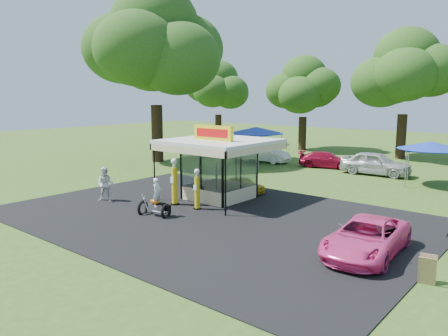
{
  "coord_description": "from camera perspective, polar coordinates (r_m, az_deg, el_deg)",
  "views": [
    {
      "loc": [
        13.56,
        -13.35,
        5.78
      ],
      "look_at": [
        -0.83,
        4.0,
        2.03
      ],
      "focal_mm": 35.0,
      "sensor_mm": 36.0,
      "label": 1
    }
  ],
  "objects": [
    {
      "name": "pink_sedan",
      "position": [
        16.91,
        18.11,
        -8.63
      ],
      "size": [
        2.57,
        4.98,
        1.34
      ],
      "primitive_type": "imported",
      "rotation": [
        0.0,
        0.0,
        0.07
      ],
      "color": "#F44293",
      "rests_on": "ground"
    },
    {
      "name": "tent_east",
      "position": [
        30.94,
        25.42,
        2.64
      ],
      "size": [
        4.11,
        4.11,
        2.88
      ],
      "rotation": [
        0.0,
        0.0,
        0.25
      ],
      "color": "gray",
      "rests_on": "ground"
    },
    {
      "name": "asphalt_apron",
      "position": [
        21.28,
        -1.73,
        -6.26
      ],
      "size": [
        20.0,
        14.0,
        0.04
      ],
      "primitive_type": "cube",
      "color": "black",
      "rests_on": "ground"
    },
    {
      "name": "bg_car_a",
      "position": [
        38.41,
        5.27,
        1.88
      ],
      "size": [
        4.66,
        1.95,
        1.5
      ],
      "primitive_type": "imported",
      "rotation": [
        0.0,
        0.0,
        1.65
      ],
      "color": "silver",
      "rests_on": "ground"
    },
    {
      "name": "gas_pump_right",
      "position": [
        22.26,
        -3.53,
        -2.92
      ],
      "size": [
        0.4,
        0.4,
        2.13
      ],
      "color": "black",
      "rests_on": "ground"
    },
    {
      "name": "bg_car_c",
      "position": [
        33.96,
        19.19,
        0.58
      ],
      "size": [
        5.09,
        2.2,
        1.71
      ],
      "primitive_type": "imported",
      "rotation": [
        0.0,
        0.0,
        1.61
      ],
      "color": "#B3B2B7",
      "rests_on": "ground"
    },
    {
      "name": "kiosk_car",
      "position": [
        26.32,
        2.49,
        -2.18
      ],
      "size": [
        2.82,
        1.13,
        0.96
      ],
      "primitive_type": "imported",
      "rotation": [
        0.0,
        0.0,
        1.57
      ],
      "color": "yellow",
      "rests_on": "ground"
    },
    {
      "name": "spare_tires",
      "position": [
        24.7,
        -3.48,
        -3.1
      ],
      "size": [
        1.08,
        0.88,
        0.87
      ],
      "rotation": [
        0.0,
        0.0,
        0.39
      ],
      "color": "black",
      "rests_on": "ground"
    },
    {
      "name": "gas_pump_left",
      "position": [
        23.25,
        -6.47,
        -1.94
      ],
      "size": [
        0.47,
        0.47,
        2.53
      ],
      "color": "black",
      "rests_on": "ground"
    },
    {
      "name": "bg_car_b",
      "position": [
        36.28,
        13.21,
        1.05
      ],
      "size": [
        4.72,
        2.89,
        1.28
      ],
      "primitive_type": "imported",
      "rotation": [
        0.0,
        0.0,
        1.84
      ],
      "color": "maroon",
      "rests_on": "ground"
    },
    {
      "name": "spectator_west",
      "position": [
        24.84,
        -15.21,
        -2.08
      ],
      "size": [
        1.18,
        1.16,
        1.92
      ],
      "primitive_type": "imported",
      "rotation": [
        0.0,
        0.0,
        0.7
      ],
      "color": "white",
      "rests_on": "ground"
    },
    {
      "name": "oak_far_c",
      "position": [
        43.46,
        22.57,
        10.79
      ],
      "size": [
        9.81,
        9.81,
        11.56
      ],
      "color": "black",
      "rests_on": "ground"
    },
    {
      "name": "oak_far_b",
      "position": [
        47.58,
        10.35,
        9.83
      ],
      "size": [
        8.17,
        8.17,
        9.75
      ],
      "color": "black",
      "rests_on": "ground"
    },
    {
      "name": "a_frame_sign",
      "position": [
        15.19,
        25.02,
        -11.96
      ],
      "size": [
        0.54,
        0.54,
        0.92
      ],
      "rotation": [
        0.0,
        0.0,
        0.17
      ],
      "color": "#593819",
      "rests_on": "ground"
    },
    {
      "name": "oak_near",
      "position": [
        38.92,
        -8.97,
        14.39
      ],
      "size": [
        12.76,
        12.76,
        14.69
      ],
      "color": "black",
      "rests_on": "ground"
    },
    {
      "name": "motorcycle",
      "position": [
        21.31,
        -8.87,
        -4.29
      ],
      "size": [
        1.72,
        1.09,
        1.96
      ],
      "rotation": [
        0.0,
        0.0,
        0.22
      ],
      "color": "black",
      "rests_on": "ground"
    },
    {
      "name": "gas_station_kiosk",
      "position": [
        24.39,
        -0.62,
        0.01
      ],
      "size": [
        5.4,
        5.4,
        4.18
      ],
      "color": "white",
      "rests_on": "ground"
    },
    {
      "name": "oak_far_a",
      "position": [
        53.5,
        -0.75,
        9.9
      ],
      "size": [
        8.22,
        8.22,
        9.74
      ],
      "color": "black",
      "rests_on": "ground"
    },
    {
      "name": "tent_west",
      "position": [
        36.5,
        4.21,
        4.91
      ],
      "size": [
        4.6,
        4.6,
        3.22
      ],
      "rotation": [
        0.0,
        0.0,
        -0.07
      ],
      "color": "gray",
      "rests_on": "ground"
    },
    {
      "name": "ground",
      "position": [
        19.89,
        -5.57,
        -7.49
      ],
      "size": [
        120.0,
        120.0,
        0.0
      ],
      "primitive_type": "plane",
      "color": "#34581B",
      "rests_on": "ground"
    }
  ]
}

